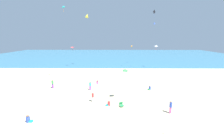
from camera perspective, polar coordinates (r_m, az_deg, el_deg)
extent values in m
plane|color=beige|center=(23.17, 0.03, -9.90)|extent=(120.00, 120.00, 0.00)
cube|color=teal|center=(69.68, 0.42, 4.75)|extent=(120.00, 60.00, 0.05)
ellipsoid|color=#C9B493|center=(26.48, -36.59, -9.51)|extent=(9.95, 6.96, 2.05)
cube|color=#2D9956|center=(18.52, 3.91, -15.11)|extent=(0.63, 0.61, 0.03)
cube|color=#2D9956|center=(18.63, 3.57, -14.24)|extent=(0.52, 0.35, 0.41)
cylinder|color=#B7B7BC|center=(18.56, 4.81, -15.40)|extent=(0.02, 0.02, 0.19)
cylinder|color=#B7B7BC|center=(18.36, 3.39, -15.70)|extent=(0.02, 0.02, 0.19)
cylinder|color=#D8599E|center=(26.59, -5.86, -6.39)|extent=(0.55, 0.55, 0.59)
sphere|color=brown|center=(26.47, -5.88, -5.56)|extent=(0.24, 0.24, 0.24)
cube|color=white|center=(26.52, -6.26, -6.93)|extent=(0.52, 0.52, 0.17)
cylinder|color=white|center=(19.96, -7.49, -12.63)|extent=(0.12, 0.12, 0.69)
cylinder|color=white|center=(19.88, -7.86, -12.75)|extent=(0.12, 0.12, 0.69)
cylinder|color=red|center=(19.68, -7.73, -11.09)|extent=(0.39, 0.39, 0.52)
sphere|color=beige|center=(19.55, -7.75, -10.17)|extent=(0.19, 0.19, 0.19)
cylinder|color=red|center=(18.80, -1.26, -14.42)|extent=(0.44, 0.44, 0.52)
sphere|color=tan|center=(18.64, -1.26, -13.44)|extent=(0.21, 0.21, 0.21)
cube|color=#19ADB2|center=(18.82, -1.88, -15.02)|extent=(0.45, 0.38, 0.15)
cylinder|color=#D8599E|center=(18.27, 22.16, -15.76)|extent=(0.13, 0.13, 0.76)
cylinder|color=#D8599E|center=(18.39, 22.49, -15.59)|extent=(0.13, 0.13, 0.76)
cylinder|color=blue|center=(18.04, 22.50, -13.78)|extent=(0.42, 0.42, 0.57)
sphere|color=tan|center=(17.89, 22.59, -12.68)|extent=(0.21, 0.21, 0.21)
cylinder|color=blue|center=(17.84, -30.58, -17.62)|extent=(0.40, 0.40, 0.58)
sphere|color=#846047|center=(17.66, -30.72, -16.50)|extent=(0.23, 0.23, 0.23)
cube|color=#19ADB2|center=(17.83, -29.82, -18.30)|extent=(0.44, 0.32, 0.17)
cylinder|color=purple|center=(24.16, -8.89, -8.24)|extent=(0.12, 0.12, 0.70)
cylinder|color=purple|center=(24.17, -8.51, -8.22)|extent=(0.12, 0.12, 0.70)
cylinder|color=#19ADB2|center=(23.96, -8.75, -6.86)|extent=(0.34, 0.34, 0.52)
sphere|color=#846047|center=(23.85, -8.77, -6.06)|extent=(0.19, 0.19, 0.19)
cylinder|color=blue|center=(24.80, 14.88, -8.19)|extent=(0.48, 0.48, 0.52)
sphere|color=#846047|center=(24.68, 14.93, -7.42)|extent=(0.21, 0.21, 0.21)
cube|color=green|center=(24.69, 14.63, -8.73)|extent=(0.45, 0.46, 0.15)
cylinder|color=purple|center=(26.61, -22.74, -7.10)|extent=(0.13, 0.13, 0.74)
cylinder|color=purple|center=(26.72, -22.49, -7.00)|extent=(0.13, 0.13, 0.74)
cylinder|color=green|center=(26.48, -22.72, -5.72)|extent=(0.38, 0.38, 0.56)
sphere|color=#A87A5B|center=(26.37, -22.79, -4.95)|extent=(0.20, 0.20, 0.20)
cone|color=orange|center=(41.38, 7.92, 8.40)|extent=(0.74, 0.72, 0.64)
cylinder|color=#99DB33|center=(41.40, 7.90, 7.83)|extent=(0.10, 0.09, 0.41)
cone|color=blue|center=(39.47, 16.60, 16.48)|extent=(0.58, 0.57, 0.56)
cylinder|color=white|center=(39.43, 16.56, 15.85)|extent=(0.09, 0.05, 0.41)
pyramid|color=#1EADAD|center=(29.34, -19.09, 21.89)|extent=(0.59, 0.74, 0.41)
cylinder|color=orange|center=(29.20, -18.90, 20.54)|extent=(0.08, 0.03, 0.48)
cone|color=yellow|center=(42.24, -9.94, 19.61)|extent=(1.25, 1.45, 1.29)
cylinder|color=red|center=(42.15, -9.91, 18.74)|extent=(0.04, 0.04, 0.46)
cube|color=black|center=(45.38, 16.54, 20.44)|extent=(0.92, 0.82, 1.19)
cylinder|color=blue|center=(45.24, 16.46, 19.20)|extent=(0.16, 0.20, 1.13)
pyramid|color=green|center=(18.93, 5.58, -1.26)|extent=(0.93, 0.95, 0.44)
cylinder|color=#DB3DA8|center=(19.13, 5.41, -3.33)|extent=(0.08, 0.08, 0.44)
pyramid|color=white|center=(41.59, 17.15, 8.09)|extent=(0.96, 0.86, 0.46)
cylinder|color=red|center=(41.69, 17.09, 6.91)|extent=(0.08, 0.15, 0.67)
pyramid|color=red|center=(42.99, -15.61, 7.71)|extent=(0.97, 0.98, 0.42)
cylinder|color=black|center=(43.09, -15.58, 6.65)|extent=(0.09, 0.09, 0.56)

